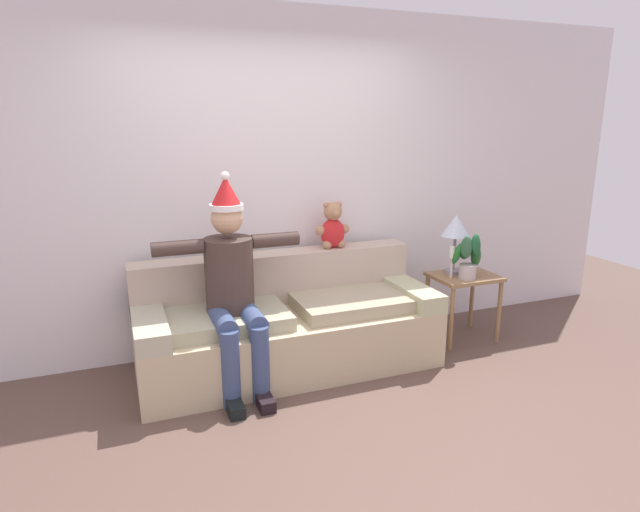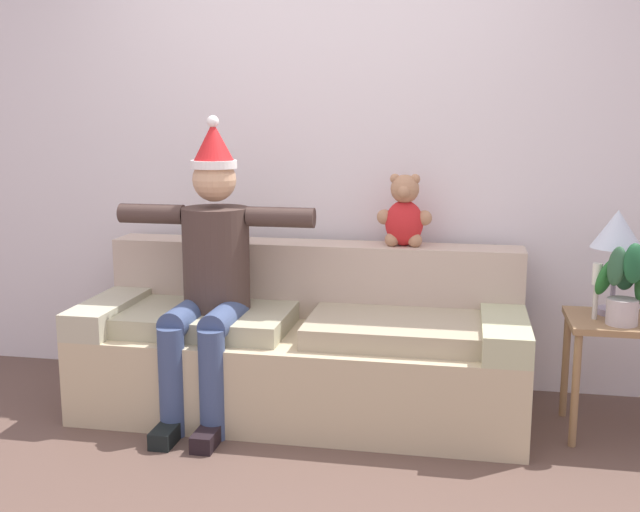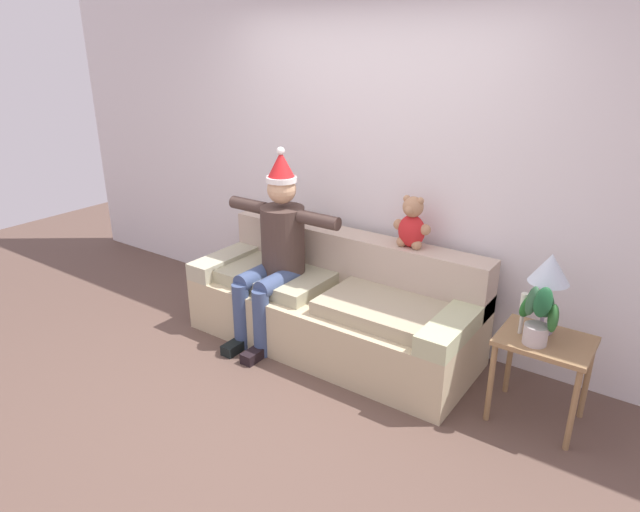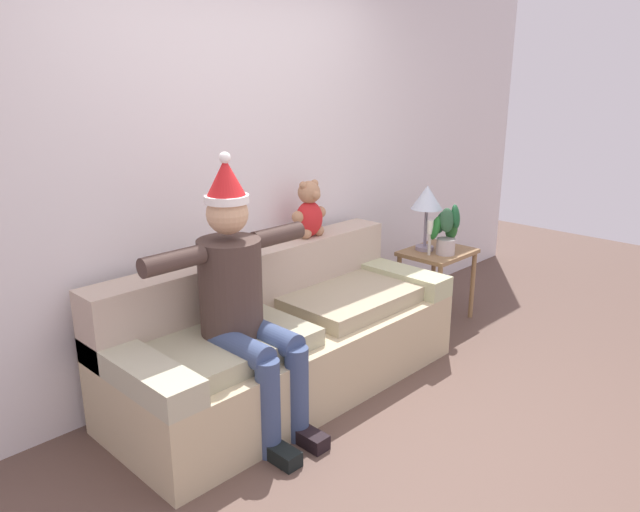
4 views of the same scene
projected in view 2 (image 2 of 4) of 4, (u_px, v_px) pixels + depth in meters
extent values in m
plane|color=brown|center=(250.00, 503.00, 3.03)|extent=(10.00, 10.00, 0.00)
cube|color=silver|center=(322.00, 144.00, 4.28)|extent=(7.00, 0.10, 2.70)
cube|color=#C3B18A|center=(302.00, 370.00, 3.94)|extent=(2.23, 0.87, 0.43)
cube|color=#C0AB97|center=(314.00, 279.00, 4.17)|extent=(2.23, 0.24, 0.40)
cube|color=#B4B194|center=(118.00, 308.00, 4.08)|extent=(0.22, 0.87, 0.14)
cube|color=#B8BC90|center=(504.00, 327.00, 3.71)|extent=(0.22, 0.87, 0.14)
cube|color=#ACA988|center=(205.00, 318.00, 3.94)|extent=(0.89, 0.61, 0.10)
cube|color=tan|center=(399.00, 328.00, 3.75)|extent=(0.89, 0.61, 0.10)
cylinder|color=#44332D|center=(216.00, 258.00, 3.90)|extent=(0.34, 0.34, 0.52)
sphere|color=tan|center=(214.00, 180.00, 3.82)|extent=(0.22, 0.22, 0.22)
cylinder|color=white|center=(214.00, 164.00, 3.81)|extent=(0.23, 0.23, 0.04)
cone|color=red|center=(213.00, 142.00, 3.79)|extent=(0.21, 0.21, 0.20)
sphere|color=white|center=(213.00, 121.00, 3.77)|extent=(0.06, 0.06, 0.06)
cylinder|color=#3C4C73|center=(185.00, 317.00, 3.77)|extent=(0.14, 0.40, 0.14)
cylinder|color=#3C4C73|center=(172.00, 382.00, 3.63)|extent=(0.13, 0.13, 0.53)
cube|color=black|center=(167.00, 433.00, 3.59)|extent=(0.10, 0.24, 0.08)
cylinder|color=#3C4C73|center=(224.00, 319.00, 3.74)|extent=(0.14, 0.40, 0.14)
cylinder|color=#3C4C73|center=(212.00, 385.00, 3.59)|extent=(0.13, 0.13, 0.53)
cube|color=black|center=(208.00, 437.00, 3.56)|extent=(0.10, 0.24, 0.08)
cylinder|color=#44332D|center=(152.00, 214.00, 3.92)|extent=(0.34, 0.10, 0.10)
cylinder|color=#44332D|center=(281.00, 217.00, 3.80)|extent=(0.34, 0.10, 0.10)
ellipsoid|color=red|center=(404.00, 223.00, 4.02)|extent=(0.20, 0.16, 0.24)
sphere|color=tan|center=(405.00, 189.00, 3.99)|extent=(0.15, 0.15, 0.15)
sphere|color=tan|center=(404.00, 192.00, 3.93)|extent=(0.07, 0.07, 0.07)
sphere|color=tan|center=(395.00, 179.00, 3.99)|extent=(0.05, 0.05, 0.05)
sphere|color=tan|center=(415.00, 179.00, 3.97)|extent=(0.05, 0.05, 0.05)
sphere|color=tan|center=(384.00, 217.00, 4.04)|extent=(0.08, 0.08, 0.08)
sphere|color=tan|center=(392.00, 240.00, 4.02)|extent=(0.08, 0.08, 0.08)
sphere|color=tan|center=(424.00, 218.00, 4.00)|extent=(0.08, 0.08, 0.08)
sphere|color=tan|center=(415.00, 240.00, 4.00)|extent=(0.08, 0.08, 0.08)
cube|color=olive|center=(627.00, 323.00, 3.58)|extent=(0.54, 0.43, 0.03)
cylinder|color=olive|center=(575.00, 391.00, 3.50)|extent=(0.04, 0.04, 0.54)
cylinder|color=olive|center=(565.00, 365.00, 3.86)|extent=(0.04, 0.04, 0.54)
cylinder|color=gray|center=(611.00, 311.00, 3.67)|extent=(0.14, 0.14, 0.03)
cylinder|color=gray|center=(614.00, 278.00, 3.64)|extent=(0.02, 0.02, 0.29)
cone|color=silver|center=(617.00, 229.00, 3.60)|extent=(0.24, 0.24, 0.18)
cylinder|color=#BDB2B0|center=(622.00, 312.00, 3.49)|extent=(0.14, 0.14, 0.12)
ellipsoid|color=#245433|center=(626.00, 272.00, 3.51)|extent=(0.12, 0.12, 0.20)
ellipsoid|color=#1F6225|center=(606.00, 277.00, 3.52)|extent=(0.16, 0.13, 0.20)
ellipsoid|color=#295435|center=(617.00, 266.00, 3.43)|extent=(0.12, 0.14, 0.19)
ellipsoid|color=#1A532C|center=(634.00, 263.00, 3.39)|extent=(0.13, 0.13, 0.20)
cylinder|color=beige|center=(595.00, 302.00, 3.57)|extent=(0.02, 0.02, 0.17)
cylinder|color=white|center=(597.00, 274.00, 3.55)|extent=(0.04, 0.04, 0.10)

